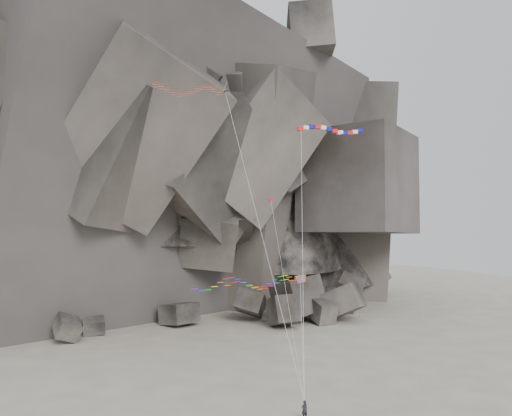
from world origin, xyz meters
name	(u,v)px	position (x,y,z in m)	size (l,w,h in m)	color
ground	(275,388)	(0.00, 0.00, 0.00)	(260.00, 260.00, 0.00)	#A89D88
headland	(144,125)	(0.00, 70.00, 42.00)	(110.00, 70.00, 84.00)	#5C534B
boulder_field	(273,309)	(16.44, 33.26, 2.43)	(71.08, 18.57, 9.17)	#47423F
kite_flyer	(304,408)	(-1.46, -8.96, 0.99)	(0.69, 0.46, 1.98)	black
delta_kite	(186,89)	(-9.80, 1.22, 32.19)	(12.21, 10.92, 31.94)	red
banner_kite	(331,132)	(6.38, -1.52, 28.43)	(11.85, 8.68, 27.62)	red
parafoil_kite	(246,283)	(-3.30, 0.37, 11.61)	(14.55, 10.27, 10.64)	gold
pennant_kite	(276,234)	(0.28, 0.16, 16.83)	(2.52, 11.55, 19.26)	red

